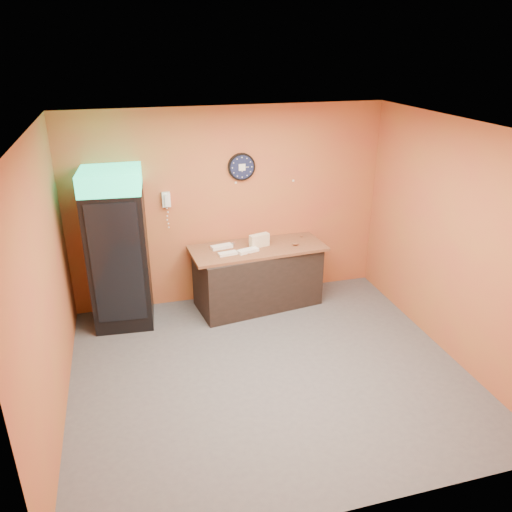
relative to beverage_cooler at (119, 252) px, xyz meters
name	(u,v)px	position (x,y,z in m)	size (l,w,h in m)	color
floor	(269,371)	(1.57, -1.60, -1.04)	(4.50, 4.50, 0.00)	#47474C
back_wall	(229,207)	(1.57, 0.40, 0.36)	(4.50, 0.02, 2.80)	#AA6930
left_wall	(45,288)	(-0.68, -1.60, 0.36)	(0.02, 4.00, 2.80)	#AA6930
right_wall	(453,242)	(3.82, -1.60, 0.36)	(0.02, 4.00, 2.80)	#AA6930
ceiling	(272,129)	(1.57, -1.60, 1.76)	(4.50, 4.00, 0.02)	white
beverage_cooler	(119,252)	(0.00, 0.00, 0.00)	(0.80, 0.81, 2.13)	black
prep_counter	(258,277)	(1.88, 0.01, -0.61)	(1.73, 0.77, 0.87)	black
wall_clock	(242,167)	(1.75, 0.37, 0.93)	(0.38, 0.06, 0.38)	black
wall_phone	(166,200)	(0.69, 0.34, 0.55)	(0.11, 0.10, 0.20)	white
butcher_paper	(258,248)	(1.88, 0.01, -0.15)	(1.89, 0.77, 0.04)	brown
sub_roll_stack	(259,240)	(1.91, 0.02, -0.04)	(0.30, 0.17, 0.18)	beige
wrapped_sandwich_left	(228,254)	(1.42, -0.15, -0.12)	(0.25, 0.10, 0.04)	white
wrapped_sandwich_mid	(248,251)	(1.70, -0.13, -0.11)	(0.29, 0.12, 0.04)	white
wrapped_sandwich_right	(222,247)	(1.39, 0.10, -0.11)	(0.30, 0.12, 0.04)	white
kitchen_tool	(233,244)	(1.56, 0.15, -0.11)	(0.05, 0.05, 0.05)	silver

